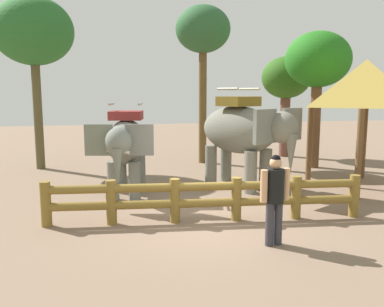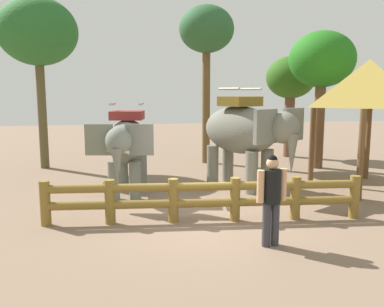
{
  "view_description": "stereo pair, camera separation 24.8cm",
  "coord_description": "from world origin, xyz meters",
  "px_view_note": "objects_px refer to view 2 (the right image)",
  "views": [
    {
      "loc": [
        -2.24,
        -9.04,
        3.06
      ],
      "look_at": [
        0.0,
        1.61,
        1.4
      ],
      "focal_mm": 37.86,
      "sensor_mm": 36.0,
      "label": 1
    },
    {
      "loc": [
        -1.99,
        -9.09,
        3.06
      ],
      "look_at": [
        0.0,
        1.61,
        1.4
      ],
      "focal_mm": 37.86,
      "sensor_mm": 36.0,
      "label": 2
    }
  ],
  "objects_px": {
    "elephant_center": "(245,132)",
    "tree_deep_back": "(322,62)",
    "elephant_near_left": "(127,144)",
    "thatched_shelter": "(369,85)",
    "tree_far_right": "(207,33)",
    "tree_far_left": "(291,80)",
    "log_fence": "(204,197)",
    "tourist_woman_in_black": "(272,194)",
    "tree_back_center": "(38,33)"
  },
  "relations": [
    {
      "from": "tree_back_center",
      "to": "tree_far_right",
      "type": "bearing_deg",
      "value": 0.3
    },
    {
      "from": "elephant_near_left",
      "to": "tree_far_left",
      "type": "bearing_deg",
      "value": 37.63
    },
    {
      "from": "thatched_shelter",
      "to": "tree_back_center",
      "type": "distance_m",
      "value": 12.15
    },
    {
      "from": "elephant_near_left",
      "to": "thatched_shelter",
      "type": "bearing_deg",
      "value": -3.92
    },
    {
      "from": "log_fence",
      "to": "thatched_shelter",
      "type": "height_order",
      "value": "thatched_shelter"
    },
    {
      "from": "elephant_near_left",
      "to": "tree_far_right",
      "type": "distance_m",
      "value": 7.32
    },
    {
      "from": "tree_far_left",
      "to": "tree_deep_back",
      "type": "height_order",
      "value": "tree_deep_back"
    },
    {
      "from": "elephant_center",
      "to": "tree_back_center",
      "type": "distance_m",
      "value": 9.11
    },
    {
      "from": "tree_far_left",
      "to": "tree_far_right",
      "type": "relative_size",
      "value": 0.71
    },
    {
      "from": "elephant_center",
      "to": "tourist_woman_in_black",
      "type": "distance_m",
      "value": 5.0
    },
    {
      "from": "tree_far_left",
      "to": "tree_far_right",
      "type": "height_order",
      "value": "tree_far_right"
    },
    {
      "from": "tree_far_left",
      "to": "tree_back_center",
      "type": "bearing_deg",
      "value": -174.97
    },
    {
      "from": "tree_far_left",
      "to": "tree_far_right",
      "type": "bearing_deg",
      "value": -167.64
    },
    {
      "from": "elephant_near_left",
      "to": "thatched_shelter",
      "type": "xyz_separation_m",
      "value": [
        7.44,
        -0.51,
        1.75
      ]
    },
    {
      "from": "tree_far_right",
      "to": "tree_deep_back",
      "type": "xyz_separation_m",
      "value": [
        4.19,
        -2.03,
        -1.27
      ]
    },
    {
      "from": "tourist_woman_in_black",
      "to": "tree_far_right",
      "type": "distance_m",
      "value": 10.69
    },
    {
      "from": "log_fence",
      "to": "elephant_center",
      "type": "distance_m",
      "value": 3.87
    },
    {
      "from": "elephant_near_left",
      "to": "elephant_center",
      "type": "bearing_deg",
      "value": 3.13
    },
    {
      "from": "tree_far_left",
      "to": "tree_deep_back",
      "type": "bearing_deg",
      "value": -90.9
    },
    {
      "from": "tourist_woman_in_black",
      "to": "tree_back_center",
      "type": "height_order",
      "value": "tree_back_center"
    },
    {
      "from": "elephant_center",
      "to": "tree_back_center",
      "type": "relative_size",
      "value": 0.56
    },
    {
      "from": "log_fence",
      "to": "tree_far_right",
      "type": "xyz_separation_m",
      "value": [
        1.8,
        7.95,
        4.89
      ]
    },
    {
      "from": "tree_back_center",
      "to": "log_fence",
      "type": "bearing_deg",
      "value": -58.19
    },
    {
      "from": "tourist_woman_in_black",
      "to": "tree_deep_back",
      "type": "xyz_separation_m",
      "value": [
        5.02,
        7.66,
        3.16
      ]
    },
    {
      "from": "thatched_shelter",
      "to": "tree_far_left",
      "type": "relative_size",
      "value": 0.86
    },
    {
      "from": "tree_far_left",
      "to": "tree_deep_back",
      "type": "distance_m",
      "value": 3.03
    },
    {
      "from": "tree_far_left",
      "to": "elephant_center",
      "type": "bearing_deg",
      "value": -125.06
    },
    {
      "from": "log_fence",
      "to": "tree_far_right",
      "type": "bearing_deg",
      "value": 77.24
    },
    {
      "from": "tree_back_center",
      "to": "tree_deep_back",
      "type": "relative_size",
      "value": 1.23
    },
    {
      "from": "elephant_near_left",
      "to": "tourist_woman_in_black",
      "type": "relative_size",
      "value": 1.77
    },
    {
      "from": "thatched_shelter",
      "to": "tree_far_right",
      "type": "bearing_deg",
      "value": 125.17
    },
    {
      "from": "tree_far_right",
      "to": "tree_deep_back",
      "type": "height_order",
      "value": "tree_far_right"
    },
    {
      "from": "elephant_near_left",
      "to": "thatched_shelter",
      "type": "relative_size",
      "value": 0.8
    },
    {
      "from": "elephant_center",
      "to": "thatched_shelter",
      "type": "bearing_deg",
      "value": -10.79
    },
    {
      "from": "tree_far_left",
      "to": "tree_back_center",
      "type": "height_order",
      "value": "tree_back_center"
    },
    {
      "from": "tree_far_left",
      "to": "elephant_near_left",
      "type": "bearing_deg",
      "value": -142.37
    },
    {
      "from": "tree_deep_back",
      "to": "tree_far_right",
      "type": "bearing_deg",
      "value": 154.14
    },
    {
      "from": "elephant_center",
      "to": "thatched_shelter",
      "type": "relative_size",
      "value": 0.92
    },
    {
      "from": "log_fence",
      "to": "tree_far_left",
      "type": "height_order",
      "value": "tree_far_left"
    },
    {
      "from": "tree_far_left",
      "to": "thatched_shelter",
      "type": "bearing_deg",
      "value": -92.81
    },
    {
      "from": "elephant_near_left",
      "to": "tree_far_left",
      "type": "relative_size",
      "value": 0.69
    },
    {
      "from": "tree_back_center",
      "to": "tree_far_right",
      "type": "xyz_separation_m",
      "value": [
        6.71,
        0.03,
        0.19
      ]
    },
    {
      "from": "thatched_shelter",
      "to": "log_fence",
      "type": "bearing_deg",
      "value": -157.37
    },
    {
      "from": "tree_deep_back",
      "to": "tree_far_left",
      "type": "bearing_deg",
      "value": 89.1
    },
    {
      "from": "log_fence",
      "to": "tree_back_center",
      "type": "relative_size",
      "value": 1.13
    },
    {
      "from": "tree_far_right",
      "to": "tourist_woman_in_black",
      "type": "bearing_deg",
      "value": -94.85
    },
    {
      "from": "log_fence",
      "to": "tree_back_center",
      "type": "height_order",
      "value": "tree_back_center"
    },
    {
      "from": "tourist_woman_in_black",
      "to": "tree_back_center",
      "type": "xyz_separation_m",
      "value": [
        -5.89,
        9.66,
        4.24
      ]
    },
    {
      "from": "elephant_center",
      "to": "tree_deep_back",
      "type": "distance_m",
      "value": 5.47
    },
    {
      "from": "elephant_near_left",
      "to": "tree_back_center",
      "type": "distance_m",
      "value": 7.04
    }
  ]
}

